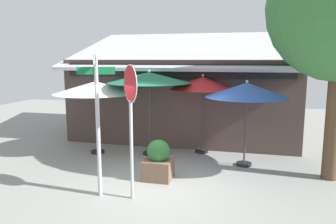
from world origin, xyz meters
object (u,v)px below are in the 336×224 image
(patio_umbrella_forest_green_center, at_px, (149,78))
(patio_umbrella_crimson_right, at_px, (203,83))
(patio_umbrella_royal_blue_far_right, at_px, (247,91))
(patio_umbrella_ivory_left, at_px, (95,88))
(sidewalk_planter, at_px, (158,161))
(street_sign_post, at_px, (97,113))
(stop_sign, at_px, (131,106))

(patio_umbrella_forest_green_center, xyz_separation_m, patio_umbrella_crimson_right, (1.59, 0.62, -0.18))
(patio_umbrella_crimson_right, distance_m, patio_umbrella_royal_blue_far_right, 1.72)
(patio_umbrella_royal_blue_far_right, bearing_deg, patio_umbrella_crimson_right, 143.53)
(patio_umbrella_ivory_left, xyz_separation_m, patio_umbrella_crimson_right, (3.30, 0.88, 0.13))
(patio_umbrella_ivory_left, height_order, patio_umbrella_crimson_right, patio_umbrella_crimson_right)
(patio_umbrella_crimson_right, xyz_separation_m, patio_umbrella_royal_blue_far_right, (1.38, -1.02, -0.10))
(patio_umbrella_forest_green_center, relative_size, sidewalk_planter, 2.64)
(patio_umbrella_ivory_left, xyz_separation_m, patio_umbrella_forest_green_center, (1.71, 0.26, 0.32))
(street_sign_post, bearing_deg, patio_umbrella_royal_blue_far_right, 43.24)
(patio_umbrella_ivory_left, distance_m, sidewalk_planter, 3.53)
(stop_sign, bearing_deg, patio_umbrella_royal_blue_far_right, 50.96)
(street_sign_post, distance_m, patio_umbrella_forest_green_center, 3.38)
(patio_umbrella_royal_blue_far_right, height_order, sidewalk_planter, patio_umbrella_royal_blue_far_right)
(patio_umbrella_forest_green_center, relative_size, patio_umbrella_royal_blue_far_right, 1.10)
(sidewalk_planter, bearing_deg, patio_umbrella_royal_blue_far_right, 37.49)
(patio_umbrella_ivory_left, relative_size, patio_umbrella_royal_blue_far_right, 1.08)
(stop_sign, height_order, patio_umbrella_crimson_right, stop_sign)
(street_sign_post, bearing_deg, sidewalk_planter, 52.56)
(street_sign_post, height_order, patio_umbrella_crimson_right, street_sign_post)
(street_sign_post, height_order, patio_umbrella_forest_green_center, street_sign_post)
(patio_umbrella_forest_green_center, xyz_separation_m, patio_umbrella_royal_blue_far_right, (2.97, -0.40, -0.28))
(patio_umbrella_ivory_left, xyz_separation_m, patio_umbrella_royal_blue_far_right, (4.68, -0.14, 0.03))
(patio_umbrella_forest_green_center, bearing_deg, sidewalk_planter, -67.01)
(patio_umbrella_ivory_left, xyz_separation_m, sidewalk_planter, (2.56, -1.76, -1.67))
(patio_umbrella_forest_green_center, relative_size, patio_umbrella_crimson_right, 1.05)
(patio_umbrella_crimson_right, relative_size, patio_umbrella_royal_blue_far_right, 1.04)
(patio_umbrella_crimson_right, height_order, sidewalk_planter, patio_umbrella_crimson_right)
(stop_sign, relative_size, patio_umbrella_ivory_left, 1.11)
(patio_umbrella_forest_green_center, distance_m, sidewalk_planter, 2.96)
(street_sign_post, relative_size, patio_umbrella_forest_green_center, 1.15)
(patio_umbrella_forest_green_center, bearing_deg, stop_sign, -79.47)
(street_sign_post, bearing_deg, patio_umbrella_ivory_left, 116.95)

